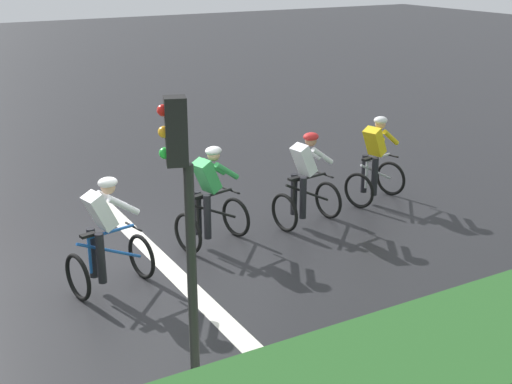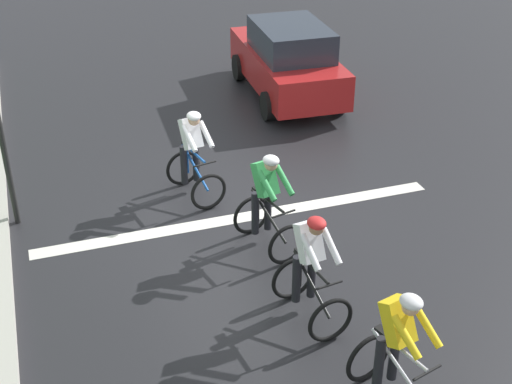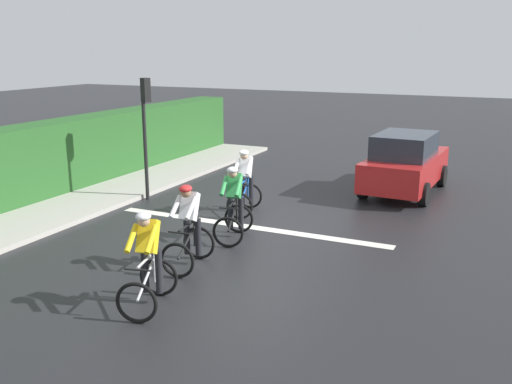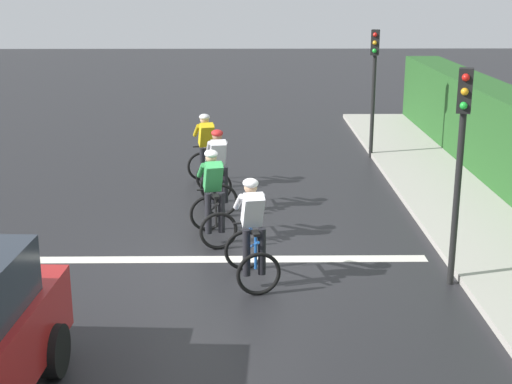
% 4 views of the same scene
% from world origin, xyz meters
% --- Properties ---
extents(ground_plane, '(80.00, 80.00, 0.00)m').
position_xyz_m(ground_plane, '(0.00, 0.00, 0.00)').
color(ground_plane, black).
extents(sidewalk_kerb, '(2.80, 22.92, 0.12)m').
position_xyz_m(sidewalk_kerb, '(5.16, 2.00, 0.06)').
color(sidewalk_kerb, '#ADA89E').
rests_on(sidewalk_kerb, ground).
extents(road_marking_stop_line, '(7.00, 0.30, 0.01)m').
position_xyz_m(road_marking_stop_line, '(0.00, 0.19, 0.00)').
color(road_marking_stop_line, silver).
rests_on(road_marking_stop_line, ground).
extents(cyclist_lead, '(0.94, 1.22, 1.66)m').
position_xyz_m(cyclist_lead, '(-0.47, 4.76, 0.80)').
color(cyclist_lead, black).
rests_on(cyclist_lead, ground).
extents(cyclist_second, '(0.82, 1.16, 1.66)m').
position_xyz_m(cyclist_second, '(-0.12, 2.96, 0.80)').
color(cyclist_second, black).
rests_on(cyclist_second, ground).
extents(cyclist_mid, '(0.92, 1.21, 1.66)m').
position_xyz_m(cyclist_mid, '(-0.15, 1.14, 0.80)').
color(cyclist_mid, black).
rests_on(cyclist_mid, ground).
extents(cyclist_fourth, '(0.88, 1.20, 1.66)m').
position_xyz_m(cyclist_fourth, '(0.54, -0.81, 0.80)').
color(cyclist_fourth, black).
rests_on(cyclist_fourth, ground).
extents(traffic_light_near_crossing, '(0.25, 0.30, 3.34)m').
position_xyz_m(traffic_light_near_crossing, '(3.60, -0.94, 2.22)').
color(traffic_light_near_crossing, black).
rests_on(traffic_light_near_crossing, ground).
extents(traffic_light_far_junction, '(0.25, 0.31, 3.34)m').
position_xyz_m(traffic_light_far_junction, '(3.74, 7.53, 2.22)').
color(traffic_light_far_junction, black).
rests_on(traffic_light_far_junction, ground).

